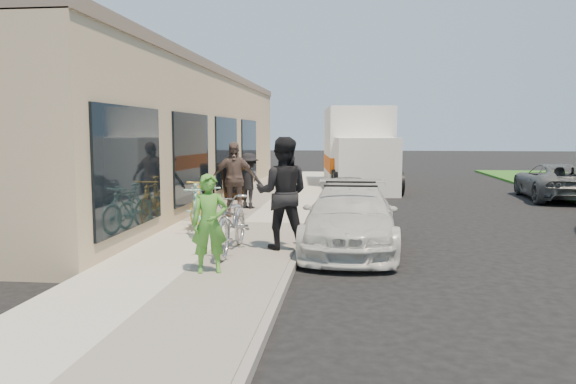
{
  "coord_description": "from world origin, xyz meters",
  "views": [
    {
      "loc": [
        0.47,
        -9.72,
        2.23
      ],
      "look_at": [
        -0.75,
        1.3,
        1.05
      ],
      "focal_mm": 35.0,
      "sensor_mm": 36.0,
      "label": 1
    }
  ],
  "objects": [
    {
      "name": "man_standing",
      "position": [
        -0.73,
        0.15,
        1.15
      ],
      "size": [
        0.98,
        0.77,
        2.0
      ],
      "primitive_type": "imported",
      "rotation": [
        0.0,
        0.0,
        3.15
      ],
      "color": "black",
      "rests_on": "sidewalk"
    },
    {
      "name": "moving_truck",
      "position": [
        0.79,
        13.11,
        1.43
      ],
      "size": [
        3.08,
        6.77,
        3.23
      ],
      "rotation": [
        0.0,
        0.0,
        0.1
      ],
      "color": "white",
      "rests_on": "ground"
    },
    {
      "name": "woman_rider",
      "position": [
        -1.59,
        -1.68,
        0.89
      ],
      "size": [
        0.61,
        0.48,
        1.47
      ],
      "primitive_type": "imported",
      "rotation": [
        0.0,
        0.0,
        0.27
      ],
      "color": "#478D2F",
      "rests_on": "sidewalk"
    },
    {
      "name": "curb",
      "position": [
        -0.45,
        3.0,
        0.07
      ],
      "size": [
        0.12,
        34.0,
        0.13
      ],
      "primitive_type": "cube",
      "color": "gray",
      "rests_on": "ground"
    },
    {
      "name": "storefront",
      "position": [
        -5.24,
        7.99,
        2.12
      ],
      "size": [
        3.6,
        20.0,
        4.22
      ],
      "color": "tan",
      "rests_on": "ground"
    },
    {
      "name": "bystander_a",
      "position": [
        -2.29,
        5.39,
        0.91
      ],
      "size": [
        1.11,
        0.85,
        1.52
      ],
      "primitive_type": "imported",
      "rotation": [
        0.0,
        0.0,
        2.81
      ],
      "color": "black",
      "rests_on": "sidewalk"
    },
    {
      "name": "tandem_bike",
      "position": [
        -1.55,
        -0.25,
        0.69
      ],
      "size": [
        0.72,
        2.06,
        1.08
      ],
      "primitive_type": "imported",
      "rotation": [
        0.0,
        0.0,
        0.0
      ],
      "color": "#B7B7B9",
      "rests_on": "sidewalk"
    },
    {
      "name": "sedan_white",
      "position": [
        0.48,
        0.93,
        0.62
      ],
      "size": [
        1.82,
        4.29,
        1.27
      ],
      "rotation": [
        0.0,
        0.0,
        -0.02
      ],
      "color": "silver",
      "rests_on": "ground"
    },
    {
      "name": "sidewalk",
      "position": [
        -2.0,
        3.0,
        0.07
      ],
      "size": [
        3.0,
        34.0,
        0.15
      ],
      "primitive_type": "cube",
      "color": "#B4AFA2",
      "rests_on": "ground"
    },
    {
      "name": "sandwich_board",
      "position": [
        -3.07,
        7.29,
        0.71
      ],
      "size": [
        0.82,
        0.83,
        1.1
      ],
      "rotation": [
        0.0,
        0.0,
        -0.27
      ],
      "color": "black",
      "rests_on": "sidewalk"
    },
    {
      "name": "bystander_b",
      "position": [
        -2.41,
        3.91,
        1.07
      ],
      "size": [
        1.15,
        0.65,
        1.85
      ],
      "primitive_type": "imported",
      "rotation": [
        0.0,
        0.0,
        0.19
      ],
      "color": "brown",
      "rests_on": "sidewalk"
    },
    {
      "name": "sedan_silver",
      "position": [
        0.44,
        5.74,
        0.52
      ],
      "size": [
        1.4,
        3.14,
        1.05
      ],
      "primitive_type": "imported",
      "rotation": [
        0.0,
        0.0,
        0.05
      ],
      "color": "gray",
      "rests_on": "ground"
    },
    {
      "name": "ground",
      "position": [
        0.0,
        0.0,
        0.0
      ],
      "size": [
        120.0,
        120.0,
        0.0
      ],
      "primitive_type": "plane",
      "color": "black",
      "rests_on": "ground"
    },
    {
      "name": "cruiser_bike_c",
      "position": [
        -2.85,
        2.65,
        0.68
      ],
      "size": [
        0.59,
        1.79,
        1.06
      ],
      "primitive_type": "imported",
      "rotation": [
        0.0,
        0.0,
        -0.05
      ],
      "color": "gold",
      "rests_on": "sidewalk"
    },
    {
      "name": "bike_rack",
      "position": [
        -2.96,
        3.63,
        0.65
      ],
      "size": [
        0.16,
        0.59,
        0.84
      ],
      "rotation": [
        0.0,
        0.0,
        -0.19
      ],
      "color": "black",
      "rests_on": "sidewalk"
    },
    {
      "name": "far_car_gray",
      "position": [
        7.27,
        9.73,
        0.6
      ],
      "size": [
        2.32,
        4.48,
        1.21
      ],
      "primitive_type": "imported",
      "rotation": [
        0.0,
        0.0,
        3.07
      ],
      "color": "#4F5153",
      "rests_on": "ground"
    },
    {
      "name": "cruiser_bike_a",
      "position": [
        -2.71,
        1.55,
        0.65
      ],
      "size": [
        0.9,
        1.74,
        1.01
      ],
      "primitive_type": "imported",
      "rotation": [
        0.0,
        0.0,
        0.27
      ],
      "color": "#89CDC0",
      "rests_on": "sidewalk"
    },
    {
      "name": "cruiser_bike_b",
      "position": [
        -2.68,
        2.35,
        0.61
      ],
      "size": [
        0.99,
        1.86,
        0.93
      ],
      "primitive_type": "imported",
      "rotation": [
        0.0,
        0.0,
        0.23
      ],
      "color": "#89CDC0",
      "rests_on": "sidewalk"
    }
  ]
}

